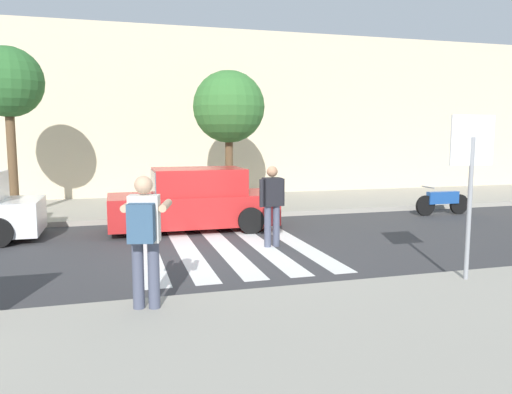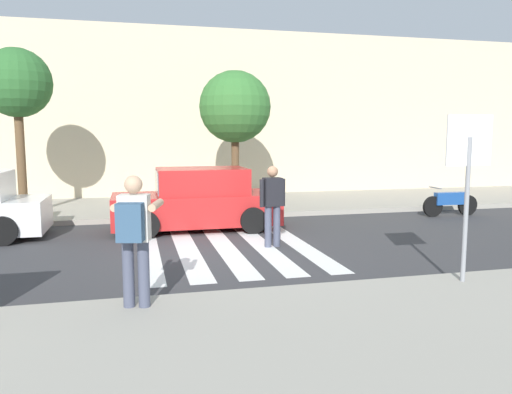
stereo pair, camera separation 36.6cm
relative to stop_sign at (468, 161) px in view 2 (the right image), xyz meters
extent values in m
plane|color=#38383A|center=(-3.03, 3.62, -1.99)|extent=(120.00, 120.00, 0.00)
cube|color=#9E998C|center=(-3.03, -2.58, -1.92)|extent=(60.00, 6.00, 0.14)
cube|color=#9E998C|center=(-3.03, 9.62, -1.92)|extent=(60.00, 4.80, 0.14)
cube|color=beige|center=(-3.03, 14.02, 1.14)|extent=(56.00, 4.00, 6.25)
cube|color=silver|center=(-4.63, 3.82, -1.98)|extent=(0.44, 5.20, 0.01)
cube|color=silver|center=(-3.83, 3.82, -1.98)|extent=(0.44, 5.20, 0.01)
cube|color=silver|center=(-3.03, 3.82, -1.98)|extent=(0.44, 5.20, 0.01)
cube|color=silver|center=(-2.23, 3.82, -1.98)|extent=(0.44, 5.20, 0.01)
cube|color=silver|center=(-1.43, 3.82, -1.98)|extent=(0.44, 5.20, 0.01)
cylinder|color=gray|center=(0.00, -0.01, -0.74)|extent=(0.07, 0.07, 2.20)
cube|color=white|center=(0.00, 0.00, 0.31)|extent=(0.76, 0.03, 0.76)
cube|color=red|center=(0.00, 0.02, 0.31)|extent=(0.66, 0.02, 0.66)
cylinder|color=#474C60|center=(-4.98, 0.03, -1.41)|extent=(0.15, 0.15, 0.88)
cylinder|color=#474C60|center=(-4.78, -0.02, -1.41)|extent=(0.15, 0.15, 0.88)
cube|color=silver|center=(-4.88, 0.01, -0.67)|extent=(0.43, 0.32, 0.60)
sphere|color=tan|center=(-4.88, 0.01, -0.24)|extent=(0.23, 0.23, 0.23)
cylinder|color=tan|center=(-5.06, 0.28, -0.53)|extent=(0.23, 0.59, 0.10)
cylinder|color=tan|center=(-4.59, 0.16, -0.53)|extent=(0.23, 0.59, 0.10)
cube|color=black|center=(-4.78, 0.40, -0.50)|extent=(0.16, 0.13, 0.10)
cube|color=#335170|center=(-4.93, -0.22, -0.69)|extent=(0.36, 0.27, 0.48)
cylinder|color=#474C60|center=(-2.14, 3.55, -1.55)|extent=(0.15, 0.15, 0.88)
cylinder|color=#474C60|center=(-1.94, 3.58, -1.55)|extent=(0.15, 0.15, 0.88)
cube|color=black|center=(-2.04, 3.57, -0.81)|extent=(0.41, 0.29, 0.60)
sphere|color=#A37556|center=(-2.04, 3.57, -0.38)|extent=(0.23, 0.23, 0.23)
cylinder|color=black|center=(-2.27, 3.53, -0.83)|extent=(0.10, 0.10, 0.58)
cylinder|color=black|center=(-1.80, 3.60, -0.83)|extent=(0.10, 0.10, 0.58)
cube|color=slate|center=(-7.81, 5.92, -0.76)|extent=(0.10, 1.50, 0.51)
cylinder|color=black|center=(-7.66, 5.07, -1.67)|extent=(0.64, 0.22, 0.64)
cylinder|color=black|center=(-7.66, 6.77, -1.67)|extent=(0.64, 0.22, 0.64)
cube|color=red|center=(-3.37, 5.92, -1.46)|extent=(4.10, 1.70, 0.76)
cube|color=red|center=(-3.22, 5.92, -0.76)|extent=(2.20, 1.56, 0.64)
cube|color=slate|center=(-4.29, 5.92, -0.76)|extent=(0.10, 1.50, 0.54)
cube|color=slate|center=(-2.25, 5.92, -0.76)|extent=(0.10, 1.50, 0.51)
cylinder|color=black|center=(-4.64, 5.07, -1.67)|extent=(0.64, 0.22, 0.64)
cylinder|color=black|center=(-4.64, 6.77, -1.67)|extent=(0.64, 0.22, 0.64)
cylinder|color=black|center=(-2.10, 5.07, -1.67)|extent=(0.64, 0.22, 0.64)
cylinder|color=black|center=(-2.10, 6.77, -1.67)|extent=(0.64, 0.22, 0.64)
cylinder|color=black|center=(3.56, 6.22, -1.69)|extent=(0.60, 0.10, 0.60)
cylinder|color=black|center=(4.72, 6.22, -1.69)|extent=(0.60, 0.10, 0.60)
cube|color=#1E4C99|center=(4.14, 6.22, -1.47)|extent=(1.00, 0.20, 0.36)
cylinder|color=gray|center=(3.62, 6.22, -1.14)|extent=(0.04, 0.60, 0.04)
cylinder|color=brown|center=(-7.91, 8.56, -0.30)|extent=(0.24, 0.24, 3.08)
sphere|color=#2D662D|center=(-7.91, 8.56, 1.80)|extent=(1.89, 1.89, 1.89)
cylinder|color=brown|center=(-1.81, 8.67, -0.63)|extent=(0.24, 0.24, 2.43)
sphere|color=#387533|center=(-1.81, 8.67, 1.24)|extent=(2.19, 2.19, 2.19)
camera|label=1|loc=(-5.22, -6.40, 0.39)|focal=35.00mm
camera|label=2|loc=(-4.87, -6.49, 0.39)|focal=35.00mm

